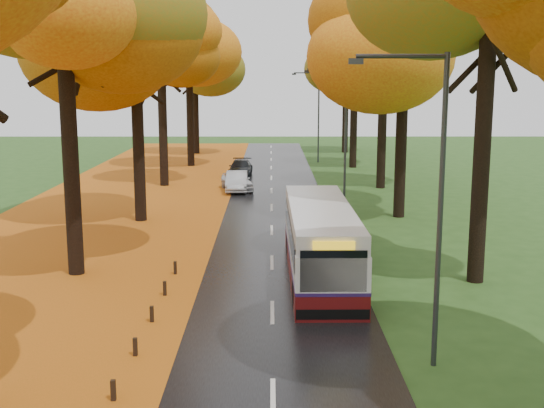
{
  "coord_description": "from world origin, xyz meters",
  "views": [
    {
      "loc": [
        -0.05,
        -8.72,
        7.36
      ],
      "look_at": [
        0.0,
        17.18,
        2.6
      ],
      "focal_mm": 45.0,
      "sensor_mm": 36.0,
      "label": 1
    }
  ],
  "objects_px": {
    "streetlamp_near": "(431,187)",
    "bus": "(320,240)",
    "streetlamp_far": "(316,109)",
    "car_white": "(237,180)",
    "car_dark": "(241,168)",
    "streetlamp_mid": "(341,126)",
    "car_silver": "(237,181)"
  },
  "relations": [
    {
      "from": "streetlamp_near",
      "to": "car_silver",
      "type": "xyz_separation_m",
      "value": [
        -6.25,
        27.92,
        -4.03
      ]
    },
    {
      "from": "streetlamp_far",
      "to": "car_dark",
      "type": "distance_m",
      "value": 11.72
    },
    {
      "from": "bus",
      "to": "car_dark",
      "type": "height_order",
      "value": "bus"
    },
    {
      "from": "streetlamp_far",
      "to": "bus",
      "type": "relative_size",
      "value": 0.79
    },
    {
      "from": "streetlamp_mid",
      "to": "car_dark",
      "type": "relative_size",
      "value": 1.89
    },
    {
      "from": "car_white",
      "to": "streetlamp_mid",
      "type": "bearing_deg",
      "value": -61.54
    },
    {
      "from": "car_white",
      "to": "car_silver",
      "type": "xyz_separation_m",
      "value": [
        0.0,
        -0.31,
        -0.01
      ]
    },
    {
      "from": "streetlamp_mid",
      "to": "car_silver",
      "type": "bearing_deg",
      "value": 136.54
    },
    {
      "from": "streetlamp_near",
      "to": "car_silver",
      "type": "bearing_deg",
      "value": 102.61
    },
    {
      "from": "streetlamp_far",
      "to": "car_dark",
      "type": "xyz_separation_m",
      "value": [
        -6.3,
        -9.01,
        -4.06
      ]
    },
    {
      "from": "car_silver",
      "to": "streetlamp_far",
      "type": "bearing_deg",
      "value": 67.84
    },
    {
      "from": "streetlamp_mid",
      "to": "bus",
      "type": "xyz_separation_m",
      "value": [
        -2.14,
        -13.89,
        -3.27
      ]
    },
    {
      "from": "streetlamp_mid",
      "to": "bus",
      "type": "distance_m",
      "value": 14.43
    },
    {
      "from": "car_white",
      "to": "streetlamp_near",
      "type": "bearing_deg",
      "value": -94.14
    },
    {
      "from": "car_silver",
      "to": "car_dark",
      "type": "relative_size",
      "value": 0.93
    },
    {
      "from": "car_white",
      "to": "car_dark",
      "type": "xyz_separation_m",
      "value": [
        -0.05,
        6.75,
        -0.04
      ]
    },
    {
      "from": "streetlamp_far",
      "to": "bus",
      "type": "xyz_separation_m",
      "value": [
        -2.14,
        -35.89,
        -3.27
      ]
    },
    {
      "from": "car_white",
      "to": "car_dark",
      "type": "distance_m",
      "value": 6.76
    },
    {
      "from": "car_dark",
      "to": "car_white",
      "type": "bearing_deg",
      "value": -88.3
    },
    {
      "from": "bus",
      "to": "car_silver",
      "type": "distance_m",
      "value": 20.25
    },
    {
      "from": "car_white",
      "to": "streetlamp_far",
      "type": "bearing_deg",
      "value": 51.75
    },
    {
      "from": "car_white",
      "to": "car_dark",
      "type": "relative_size",
      "value": 0.91
    },
    {
      "from": "streetlamp_near",
      "to": "bus",
      "type": "xyz_separation_m",
      "value": [
        -2.14,
        8.11,
        -3.27
      ]
    },
    {
      "from": "car_white",
      "to": "car_dark",
      "type": "bearing_deg",
      "value": 73.76
    },
    {
      "from": "car_silver",
      "to": "car_dark",
      "type": "xyz_separation_m",
      "value": [
        -0.05,
        7.07,
        -0.03
      ]
    },
    {
      "from": "streetlamp_near",
      "to": "car_white",
      "type": "height_order",
      "value": "streetlamp_near"
    },
    {
      "from": "car_silver",
      "to": "car_white",
      "type": "bearing_deg",
      "value": 89.91
    },
    {
      "from": "streetlamp_far",
      "to": "streetlamp_mid",
      "type": "bearing_deg",
      "value": -90.0
    },
    {
      "from": "streetlamp_far",
      "to": "car_white",
      "type": "bearing_deg",
      "value": -111.63
    },
    {
      "from": "streetlamp_mid",
      "to": "car_silver",
      "type": "xyz_separation_m",
      "value": [
        -6.25,
        5.92,
        -4.03
      ]
    },
    {
      "from": "bus",
      "to": "car_white",
      "type": "relative_size",
      "value": 2.64
    },
    {
      "from": "streetlamp_far",
      "to": "streetlamp_near",
      "type": "bearing_deg",
      "value": -90.0
    }
  ]
}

